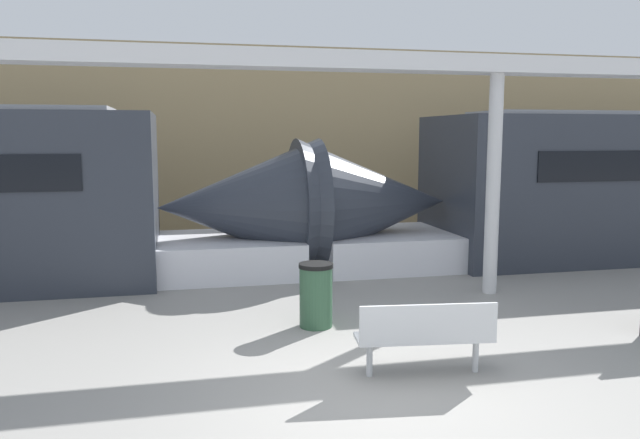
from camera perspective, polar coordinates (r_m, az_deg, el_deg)
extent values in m
plane|color=gray|center=(6.66, 4.68, -16.18)|extent=(60.00, 60.00, 0.00)
cube|color=tan|center=(16.58, -6.43, 7.00)|extent=(56.00, 0.20, 5.00)
cone|color=#2D333D|center=(12.86, 4.76, 1.55)|extent=(3.17, 2.63, 2.63)
cube|color=silver|center=(13.09, 5.97, -2.64)|extent=(2.85, 2.46, 0.70)
cone|color=#2D333D|center=(12.32, -7.32, 1.24)|extent=(3.17, 2.63, 2.63)
cube|color=silver|center=(12.44, -8.63, -3.23)|extent=(2.85, 2.46, 0.70)
cube|color=silver|center=(7.25, 9.44, -10.56)|extent=(1.58, 0.62, 0.04)
cube|color=silver|center=(7.00, 9.92, -9.30)|extent=(1.53, 0.22, 0.42)
cylinder|color=silver|center=(7.20, 4.55, -12.54)|extent=(0.07, 0.07, 0.41)
cylinder|color=silver|center=(7.51, 14.03, -11.87)|extent=(0.07, 0.07, 0.41)
cylinder|color=#2D5138|center=(8.86, -0.38, -7.12)|extent=(0.46, 0.46, 0.85)
cylinder|color=black|center=(8.75, -0.38, -4.23)|extent=(0.49, 0.49, 0.06)
cylinder|color=silver|center=(10.92, 15.55, 3.00)|extent=(0.24, 0.24, 3.70)
cube|color=silver|center=(10.95, 15.94, 13.42)|extent=(28.00, 0.60, 0.28)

